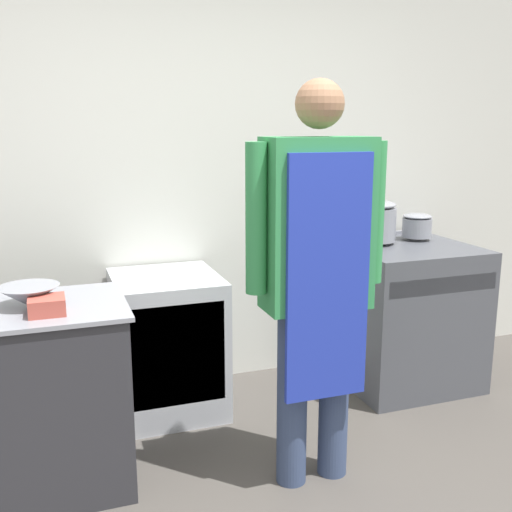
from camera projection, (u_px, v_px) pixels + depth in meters
name	position (u px, v px, depth m)	size (l,w,h in m)	color
wall_back	(198.00, 174.00, 3.71)	(8.00, 0.05, 2.70)	silver
prep_counter	(12.00, 402.00, 2.68)	(1.04, 0.62, 0.87)	#2D2D33
stove	(404.00, 313.00, 3.88)	(0.80, 0.79, 0.92)	#4C4F56
fridge_unit	(168.00, 343.00, 3.48)	(0.60, 0.63, 0.81)	silver
person_cook	(317.00, 262.00, 2.64)	(0.66, 0.24, 1.84)	#38476B
mixing_bowl	(29.00, 296.00, 2.61)	(0.26, 0.26, 0.09)	gray
plastic_tub	(47.00, 306.00, 2.52)	(0.15, 0.15, 0.07)	#B24C3F
stock_pot	(372.00, 220.00, 3.82)	(0.30, 0.30, 0.26)	gray
sauce_pot	(417.00, 225.00, 3.94)	(0.19, 0.19, 0.15)	gray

